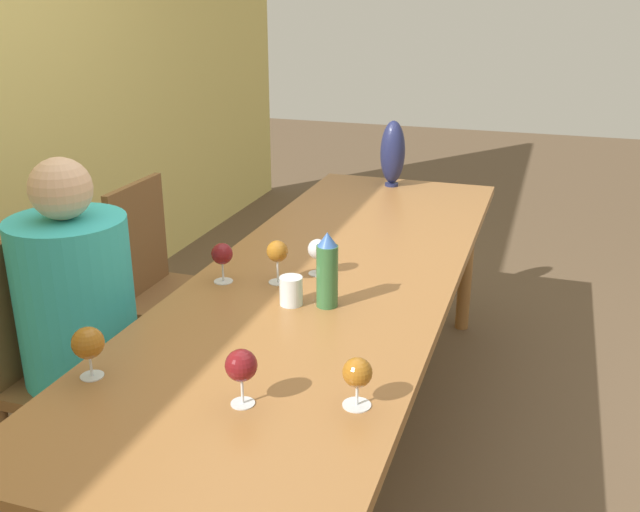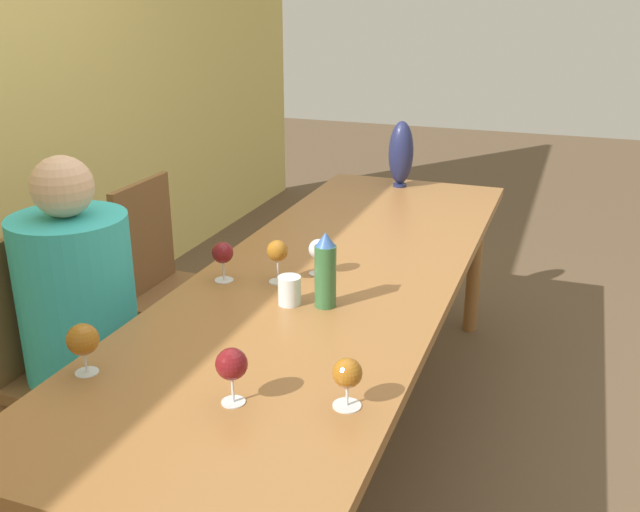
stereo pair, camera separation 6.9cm
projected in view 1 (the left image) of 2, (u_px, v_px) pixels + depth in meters
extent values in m
plane|color=brown|center=(330.00, 450.00, 2.77)|extent=(14.00, 14.00, 0.00)
cube|color=#936033|center=(331.00, 276.00, 2.51)|extent=(2.69, 0.87, 0.04)
cylinder|color=#936033|center=(466.00, 265.00, 3.65)|extent=(0.07, 0.07, 0.71)
cylinder|color=#936033|center=(341.00, 251.00, 3.85)|extent=(0.07, 0.07, 0.71)
cylinder|color=#336638|center=(327.00, 276.00, 2.19)|extent=(0.07, 0.07, 0.20)
cone|color=#33599E|center=(327.00, 239.00, 2.15)|extent=(0.06, 0.06, 0.04)
cylinder|color=silver|center=(291.00, 291.00, 2.22)|extent=(0.07, 0.07, 0.09)
cylinder|color=#1E234C|center=(392.00, 184.00, 3.58)|extent=(0.07, 0.07, 0.01)
ellipsoid|color=#1E234C|center=(393.00, 152.00, 3.53)|extent=(0.12, 0.12, 0.31)
cylinder|color=silver|center=(92.00, 376.00, 1.82)|extent=(0.06, 0.06, 0.00)
cylinder|color=silver|center=(91.00, 365.00, 1.81)|extent=(0.01, 0.01, 0.06)
sphere|color=#995B19|center=(88.00, 343.00, 1.79)|extent=(0.08, 0.08, 0.08)
cylinder|color=silver|center=(357.00, 405.00, 1.69)|extent=(0.07, 0.07, 0.00)
cylinder|color=silver|center=(357.00, 394.00, 1.68)|extent=(0.01, 0.01, 0.06)
sphere|color=#995B19|center=(357.00, 372.00, 1.66)|extent=(0.07, 0.07, 0.07)
cylinder|color=silver|center=(318.00, 273.00, 2.48)|extent=(0.07, 0.07, 0.00)
cylinder|color=silver|center=(318.00, 265.00, 2.46)|extent=(0.01, 0.01, 0.06)
sphere|color=silver|center=(318.00, 249.00, 2.44)|extent=(0.07, 0.07, 0.07)
cylinder|color=silver|center=(278.00, 282.00, 2.40)|extent=(0.06, 0.06, 0.00)
cylinder|color=silver|center=(278.00, 271.00, 2.39)|extent=(0.01, 0.01, 0.08)
sphere|color=#995B19|center=(277.00, 251.00, 2.36)|extent=(0.07, 0.07, 0.07)
cylinder|color=silver|center=(243.00, 403.00, 1.70)|extent=(0.06, 0.06, 0.00)
cylinder|color=silver|center=(242.00, 390.00, 1.69)|extent=(0.01, 0.01, 0.07)
sphere|color=maroon|center=(241.00, 365.00, 1.66)|extent=(0.08, 0.08, 0.08)
cylinder|color=silver|center=(223.00, 281.00, 2.41)|extent=(0.06, 0.06, 0.00)
cylinder|color=silver|center=(223.00, 272.00, 2.40)|extent=(0.01, 0.01, 0.07)
sphere|color=maroon|center=(222.00, 254.00, 2.37)|extent=(0.07, 0.07, 0.07)
cube|color=brown|center=(86.00, 380.00, 2.39)|extent=(0.44, 0.44, 0.04)
cube|color=brown|center=(26.00, 303.00, 2.36)|extent=(0.40, 0.03, 0.47)
cylinder|color=brown|center=(109.00, 484.00, 2.25)|extent=(0.04, 0.04, 0.43)
cylinder|color=brown|center=(169.00, 419.00, 2.59)|extent=(0.04, 0.04, 0.43)
cylinder|color=brown|center=(10.00, 460.00, 2.36)|extent=(0.04, 0.04, 0.43)
cylinder|color=brown|center=(81.00, 401.00, 2.70)|extent=(0.04, 0.04, 0.43)
cube|color=brown|center=(185.00, 301.00, 3.00)|extent=(0.44, 0.44, 0.04)
cube|color=brown|center=(138.00, 239.00, 2.97)|extent=(0.40, 0.03, 0.47)
cylinder|color=brown|center=(208.00, 378.00, 2.86)|extent=(0.04, 0.04, 0.43)
cylinder|color=brown|center=(246.00, 337.00, 3.20)|extent=(0.04, 0.04, 0.43)
cylinder|color=brown|center=(126.00, 364.00, 2.97)|extent=(0.04, 0.04, 0.43)
cylinder|color=brown|center=(171.00, 325.00, 3.31)|extent=(0.04, 0.04, 0.43)
cube|color=#2D2D38|center=(109.00, 437.00, 2.45)|extent=(0.28, 0.21, 0.47)
cylinder|color=#33B7BC|center=(75.00, 300.00, 2.29)|extent=(0.37, 0.37, 0.55)
sphere|color=#D6A884|center=(61.00, 189.00, 2.16)|extent=(0.19, 0.19, 0.19)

